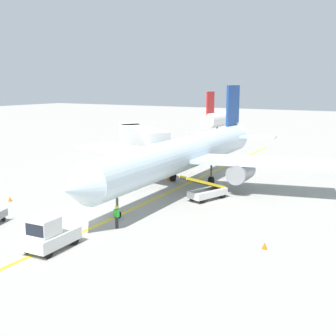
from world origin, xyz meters
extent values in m
plane|color=#9E9B93|center=(0.00, 0.00, 0.00)|extent=(300.00, 300.00, 0.00)
cube|color=yellow|center=(1.69, 5.00, 0.00)|extent=(3.37, 79.95, 0.01)
cylinder|color=silver|center=(1.69, 13.28, 3.45)|extent=(4.45, 30.10, 3.30)
cone|color=silver|center=(2.32, -2.91, 3.45)|extent=(3.32, 2.52, 3.23)
cone|color=silver|center=(1.06, 29.67, 3.85)|extent=(3.24, 2.92, 3.14)
cube|color=silver|center=(9.12, 15.07, 3.05)|extent=(13.68, 7.45, 0.36)
cylinder|color=gray|center=(7.52, 14.00, 2.05)|extent=(2.02, 3.27, 1.90)
cube|color=silver|center=(-5.85, 14.49, 3.05)|extent=(13.56, 6.55, 0.36)
cylinder|color=gray|center=(-4.17, 13.55, 2.05)|extent=(2.02, 3.27, 1.90)
cube|color=navy|center=(1.16, 27.27, 7.50)|extent=(0.43, 4.01, 5.20)
cube|color=silver|center=(4.17, 26.98, 3.85)|extent=(5.51, 3.09, 0.24)
cube|color=silver|center=(-1.83, 26.75, 3.85)|extent=(5.40, 2.71, 0.24)
cylinder|color=#4C4C51|center=(2.13, 1.79, 1.56)|extent=(0.20, 0.20, 3.12)
cylinder|color=black|center=(2.13, 1.79, 0.28)|extent=(0.37, 0.57, 0.56)
cylinder|color=#4C4C51|center=(3.82, 15.36, 1.56)|extent=(0.20, 0.20, 3.12)
cylinder|color=black|center=(3.82, 15.36, 0.48)|extent=(0.39, 0.97, 0.96)
cylinder|color=#4C4C51|center=(-0.58, 15.19, 1.56)|extent=(0.20, 0.20, 3.12)
cylinder|color=black|center=(-0.58, 15.19, 0.48)|extent=(0.39, 0.97, 0.96)
cube|color=black|center=(2.24, -0.91, 3.80)|extent=(2.84, 1.11, 0.60)
cube|color=silver|center=(-8.23, 20.95, 3.60)|extent=(11.09, 9.39, 2.50)
cylinder|color=silver|center=(-12.75, 24.43, 3.60)|extent=(3.20, 3.20, 2.50)
cylinder|color=#59595B|center=(-6.81, 19.85, 1.18)|extent=(0.56, 0.56, 2.35)
cube|color=#333338|center=(-6.81, 19.85, 0.25)|extent=(1.80, 1.40, 0.50)
cube|color=silver|center=(2.42, -5.39, 0.70)|extent=(2.12, 3.71, 0.80)
cube|color=silver|center=(2.46, -6.02, 1.65)|extent=(1.62, 1.71, 1.10)
cube|color=black|center=(2.51, -6.79, 1.65)|extent=(1.43, 0.17, 0.77)
cylinder|color=black|center=(3.30, -6.60, 0.30)|extent=(0.26, 0.61, 0.60)
cylinder|color=black|center=(1.69, -6.70, 0.30)|extent=(0.26, 0.61, 0.60)
cylinder|color=black|center=(3.15, -4.08, 0.30)|extent=(0.26, 0.61, 0.60)
cylinder|color=black|center=(1.54, -4.18, 0.30)|extent=(0.26, 0.61, 0.60)
cube|color=silver|center=(-7.14, 8.89, 0.65)|extent=(2.71, 2.09, 0.70)
cube|color=silver|center=(-6.74, 8.74, 1.55)|extent=(1.39, 1.36, 1.10)
cube|color=black|center=(-6.26, 8.55, 1.55)|extent=(0.43, 0.94, 0.77)
cylinder|color=black|center=(-6.15, 9.10, 0.30)|extent=(0.64, 0.42, 0.60)
cylinder|color=black|center=(-6.56, 8.07, 0.30)|extent=(0.64, 0.42, 0.60)
cylinder|color=black|center=(-7.71, 9.72, 0.30)|extent=(0.64, 0.42, 0.60)
cylinder|color=black|center=(-8.12, 8.69, 0.30)|extent=(0.64, 0.42, 0.60)
cube|color=silver|center=(5.78, 10.40, 0.60)|extent=(2.61, 4.08, 0.60)
cylinder|color=black|center=(5.97, 8.94, 0.30)|extent=(0.40, 0.64, 0.60)
cylinder|color=black|center=(4.76, 9.34, 0.30)|extent=(0.40, 0.64, 0.60)
cylinder|color=black|center=(6.80, 11.47, 0.30)|extent=(0.40, 0.64, 0.60)
cylinder|color=black|center=(5.59, 11.87, 0.30)|extent=(0.40, 0.64, 0.60)
cube|color=black|center=(5.59, 9.83, 1.55)|extent=(2.42, 5.03, 1.76)
cube|color=yellow|center=(6.02, 9.69, 1.67)|extent=(1.64, 4.79, 1.84)
cube|color=yellow|center=(5.17, 9.97, 1.67)|extent=(1.64, 4.79, 1.84)
cylinder|color=black|center=(-4.83, -3.26, 0.18)|extent=(0.22, 0.38, 0.36)
cylinder|color=#26262D|center=(3.54, -0.13, 0.42)|extent=(0.24, 0.24, 0.85)
cube|color=green|center=(3.54, -0.13, 1.13)|extent=(0.36, 0.22, 0.56)
sphere|color=tan|center=(3.54, -0.13, 1.52)|extent=(0.20, 0.20, 0.20)
sphere|color=yellow|center=(3.54, -0.13, 1.58)|extent=(0.24, 0.24, 0.24)
cone|color=orange|center=(-9.06, 0.83, 0.22)|extent=(0.36, 0.36, 0.44)
cone|color=orange|center=(14.03, 1.40, 0.22)|extent=(0.36, 0.36, 0.44)
cone|color=orange|center=(-1.15, 15.18, 0.22)|extent=(0.36, 0.36, 0.44)
cylinder|color=silver|center=(-14.32, 57.28, 3.10)|extent=(3.00, 10.00, 3.00)
cylinder|color=#3F3F3F|center=(-14.32, 57.28, 0.80)|extent=(0.30, 0.30, 1.60)
cube|color=red|center=(-14.32, 53.78, 6.60)|extent=(0.24, 3.20, 4.40)
camera|label=1|loc=(21.85, -23.87, 10.26)|focal=46.03mm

